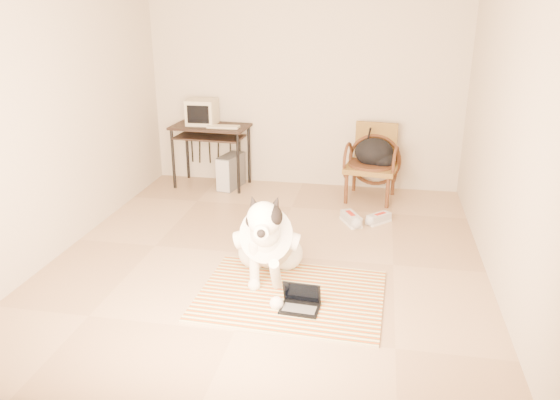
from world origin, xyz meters
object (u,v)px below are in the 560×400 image
(laptop, at_px, (301,302))
(backpack, at_px, (376,154))
(dog, at_px, (268,241))
(computer_desk, at_px, (210,134))
(rattan_chair, at_px, (372,162))
(pc_tower, at_px, (231,171))
(crt_monitor, at_px, (202,112))

(laptop, height_order, backpack, backpack)
(dog, relative_size, computer_desk, 1.20)
(dog, distance_m, rattan_chair, 2.43)
(computer_desk, bearing_deg, laptop, -60.78)
(dog, xyz_separation_m, rattan_chair, (0.83, 2.28, 0.10))
(laptop, xyz_separation_m, pc_tower, (-1.34, 2.84, 0.15))
(dog, xyz_separation_m, laptop, (0.36, -0.49, -0.28))
(computer_desk, height_order, rattan_chair, rattan_chair)
(rattan_chair, bearing_deg, dog, -109.93)
(crt_monitor, distance_m, backpack, 2.27)
(dog, distance_m, laptop, 0.67)
(backpack, bearing_deg, laptop, -100.51)
(computer_desk, height_order, pc_tower, computer_desk)
(rattan_chair, bearing_deg, laptop, -99.64)
(computer_desk, bearing_deg, rattan_chair, -2.63)
(dog, distance_m, computer_desk, 2.71)
(laptop, distance_m, crt_monitor, 3.51)
(dog, height_order, pc_tower, dog)
(computer_desk, bearing_deg, crt_monitor, 152.51)
(computer_desk, height_order, backpack, computer_desk)
(crt_monitor, xyz_separation_m, pc_tower, (0.38, -0.09, -0.75))
(computer_desk, bearing_deg, pc_tower, -6.60)
(backpack, bearing_deg, dog, -111.06)
(dog, xyz_separation_m, computer_desk, (-1.25, 2.38, 0.34))
(pc_tower, height_order, rattan_chair, rattan_chair)
(laptop, xyz_separation_m, backpack, (0.51, 2.73, 0.51))
(laptop, bearing_deg, backpack, 79.49)
(crt_monitor, relative_size, backpack, 0.74)
(dog, distance_m, crt_monitor, 2.86)
(computer_desk, distance_m, rattan_chair, 2.09)
(laptop, distance_m, rattan_chair, 2.84)
(dog, bearing_deg, laptop, -53.88)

